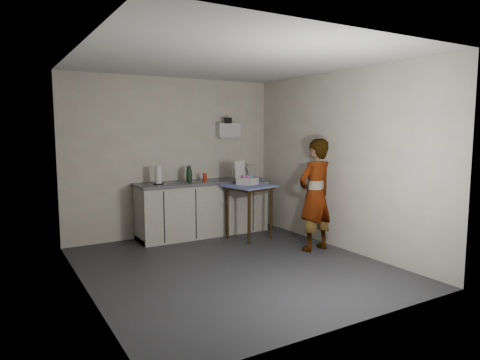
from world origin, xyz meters
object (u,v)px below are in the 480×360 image
bakery_box (246,179)px  dish_rack (243,175)px  kitchen_counter (203,210)px  dark_bottle (189,174)px  paper_towel (158,176)px  soap_bottle (189,173)px  standing_man (315,195)px  side_table (249,192)px  soda_can (205,177)px

bakery_box → dish_rack: bearing=38.2°
kitchen_counter → bakery_box: 0.92m
dark_bottle → paper_towel: bearing=-169.8°
soap_bottle → paper_towel: size_ratio=1.00×
kitchen_counter → standing_man: 1.97m
soap_bottle → paper_towel: bearing=-177.1°
side_table → soda_can: (-0.49, 0.62, 0.21)m
dish_rack → bakery_box: size_ratio=0.92×
soap_bottle → bakery_box: 0.93m
kitchen_counter → paper_towel: paper_towel is taller
kitchen_counter → dish_rack: size_ratio=6.40×
soda_can → soap_bottle: bearing=-171.9°
standing_man → soap_bottle: (-1.26, 1.63, 0.23)m
standing_man → bakery_box: 1.22m
side_table → bakery_box: 0.21m
standing_man → paper_towel: 2.41m
side_table → paper_towel: bearing=145.0°
standing_man → soap_bottle: bearing=-59.0°
standing_man → dark_bottle: bearing=-60.9°
kitchen_counter → bakery_box: bearing=-46.6°
paper_towel → dish_rack: size_ratio=0.80×
kitchen_counter → standing_man: standing_man is taller
side_table → standing_man: 1.15m
kitchen_counter → dark_bottle: dark_bottle is taller
side_table → paper_towel: size_ratio=3.14×
dark_bottle → side_table: bearing=-40.7°
soap_bottle → bakery_box: bearing=-33.9°
dark_bottle → bakery_box: 0.95m
side_table → dark_bottle: 1.04m
kitchen_counter → dish_rack: bearing=1.6°
dish_rack → kitchen_counter: bearing=-178.4°
kitchen_counter → dark_bottle: size_ratio=8.89×
kitchen_counter → paper_towel: 1.00m
side_table → soda_can: 0.82m
kitchen_counter → side_table: 0.87m
side_table → soda_can: soda_can is taller
side_table → dark_bottle: dark_bottle is taller
kitchen_counter → soda_can: 0.55m
soda_can → bakery_box: (0.47, -0.56, -0.01)m
soda_can → kitchen_counter: bearing=-154.3°
standing_man → dark_bottle: standing_man is taller
standing_man → soap_bottle: standing_man is taller
kitchen_counter → standing_man: size_ratio=1.38×
kitchen_counter → bakery_box: bakery_box is taller
standing_man → bakery_box: standing_man is taller
soda_can → bakery_box: 0.73m
soda_can → bakery_box: bakery_box is taller
kitchen_counter → soap_bottle: 0.67m
dark_bottle → soap_bottle: bearing=-111.7°
soda_can → dish_rack: 0.74m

